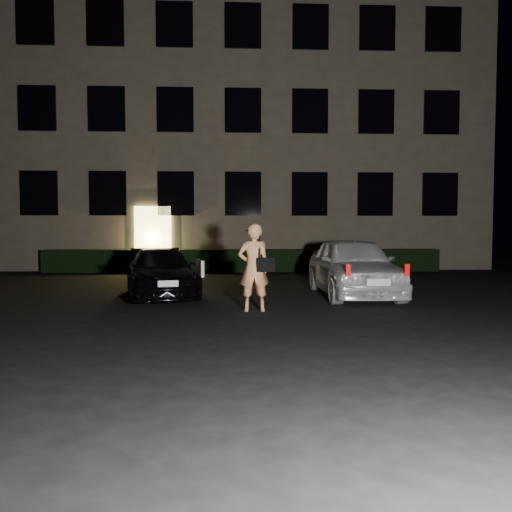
{
  "coord_description": "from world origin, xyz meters",
  "views": [
    {
      "loc": [
        -0.39,
        -8.54,
        1.59
      ],
      "look_at": [
        0.09,
        2.0,
        1.04
      ],
      "focal_mm": 35.0,
      "sensor_mm": 36.0,
      "label": 1
    }
  ],
  "objects": [
    {
      "name": "sedan",
      "position": [
        -2.16,
        3.65,
        0.57
      ],
      "size": [
        2.4,
        4.17,
        1.14
      ],
      "rotation": [
        0.0,
        0.0,
        0.22
      ],
      "color": "black",
      "rests_on": "ground"
    },
    {
      "name": "hatch",
      "position": [
        2.49,
        3.33,
        0.72
      ],
      "size": [
        1.74,
        4.25,
        1.44
      ],
      "rotation": [
        0.0,
        0.0,
        0.01
      ],
      "color": "silver",
      "rests_on": "ground"
    },
    {
      "name": "man",
      "position": [
        0.02,
        1.16,
        0.86
      ],
      "size": [
        0.73,
        0.46,
        1.72
      ],
      "rotation": [
        0.0,
        0.0,
        3.22
      ],
      "color": "#FFA768",
      "rests_on": "ground"
    },
    {
      "name": "building",
      "position": [
        -0.0,
        14.99,
        6.0
      ],
      "size": [
        20.0,
        8.11,
        12.0
      ],
      "color": "brown",
      "rests_on": "ground"
    },
    {
      "name": "ground",
      "position": [
        0.0,
        0.0,
        0.0
      ],
      "size": [
        80.0,
        80.0,
        0.0
      ],
      "primitive_type": "plane",
      "color": "black",
      "rests_on": "ground"
    },
    {
      "name": "hedge",
      "position": [
        0.0,
        10.5,
        0.42
      ],
      "size": [
        15.0,
        0.7,
        0.85
      ],
      "primitive_type": "cube",
      "color": "black",
      "rests_on": "ground"
    }
  ]
}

